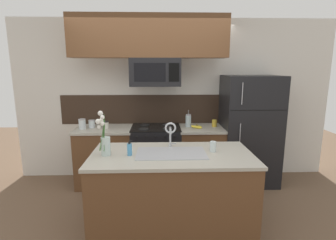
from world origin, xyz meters
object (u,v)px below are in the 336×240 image
at_px(storage_jar_medium, 92,124).
at_px(banana_bunch, 197,127).
at_px(refrigerator, 249,130).
at_px(storage_jar_tall, 82,124).
at_px(sink_faucet, 170,131).
at_px(stove_range, 156,155).
at_px(flower_vase, 105,141).
at_px(microwave, 155,72).
at_px(coffee_tin, 214,123).
at_px(dish_soap_bottle, 130,149).
at_px(storage_jar_short, 106,125).
at_px(drinking_glass, 213,147).
at_px(french_press, 188,121).

xyz_separation_m(storage_jar_medium, banana_bunch, (1.63, -0.10, -0.04)).
xyz_separation_m(refrigerator, storage_jar_tall, (-2.60, -0.06, 0.13)).
bearing_deg(sink_faucet, refrigerator, 39.12).
distance_m(stove_range, banana_bunch, 0.79).
relative_size(sink_faucet, flower_vase, 0.64).
height_order(microwave, storage_jar_tall, microwave).
height_order(storage_jar_tall, coffee_tin, storage_jar_tall).
relative_size(microwave, refrigerator, 0.43).
relative_size(microwave, storage_jar_tall, 4.81).
bearing_deg(sink_faucet, dish_soap_bottle, -149.75).
height_order(microwave, dish_soap_bottle, microwave).
xyz_separation_m(storage_jar_short, drinking_glass, (1.42, -1.18, 0.00)).
bearing_deg(microwave, storage_jar_tall, -179.10).
bearing_deg(refrigerator, storage_jar_tall, -178.71).
height_order(storage_jar_medium, flower_vase, flower_vase).
relative_size(french_press, flower_vase, 0.56).
bearing_deg(microwave, drinking_glass, -61.01).
height_order(stove_range, refrigerator, refrigerator).
bearing_deg(storage_jar_tall, flower_vase, -64.35).
relative_size(storage_jar_short, sink_faucet, 0.36).
bearing_deg(french_press, refrigerator, -2.38).
bearing_deg(banana_bunch, coffee_tin, 20.21).
bearing_deg(french_press, sink_faucet, -106.81).
xyz_separation_m(stove_range, storage_jar_tall, (-1.13, -0.04, 0.53)).
bearing_deg(dish_soap_bottle, sink_faucet, 30.25).
relative_size(microwave, french_press, 2.79).
bearing_deg(drinking_glass, microwave, 118.99).
xyz_separation_m(microwave, storage_jar_medium, (-1.00, 0.06, -0.80)).
height_order(sink_faucet, flower_vase, flower_vase).
relative_size(refrigerator, dish_soap_bottle, 10.39).
height_order(storage_jar_medium, french_press, french_press).
xyz_separation_m(microwave, coffee_tin, (0.93, 0.07, -0.80)).
distance_m(refrigerator, sink_faucet, 1.69).
xyz_separation_m(refrigerator, french_press, (-0.96, 0.04, 0.15)).
distance_m(sink_faucet, dish_soap_bottle, 0.54).
height_order(stove_range, storage_jar_tall, storage_jar_tall).
bearing_deg(sink_faucet, storage_jar_tall, 142.81).
bearing_deg(refrigerator, sink_faucet, -140.88).
distance_m(microwave, storage_jar_tall, 1.37).
height_order(storage_jar_tall, flower_vase, flower_vase).
xyz_separation_m(storage_jar_tall, flower_vase, (0.60, -1.25, 0.08)).
relative_size(banana_bunch, coffee_tin, 1.73).
height_order(stove_range, dish_soap_bottle, dish_soap_bottle).
bearing_deg(banana_bunch, storage_jar_short, 178.20).
bearing_deg(storage_jar_short, dish_soap_bottle, -68.36).
bearing_deg(storage_jar_short, flower_vase, -79.08).
height_order(coffee_tin, dish_soap_bottle, dish_soap_bottle).
xyz_separation_m(microwave, storage_jar_tall, (-1.13, -0.02, -0.78)).
height_order(coffee_tin, flower_vase, flower_vase).
bearing_deg(flower_vase, dish_soap_bottle, -2.20).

